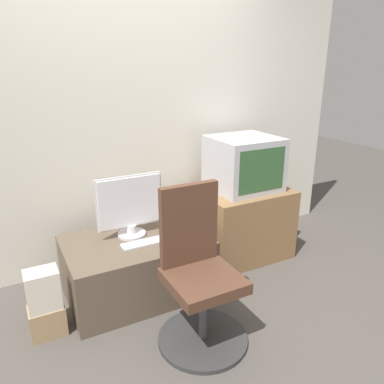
{
  "coord_description": "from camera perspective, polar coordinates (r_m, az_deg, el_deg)",
  "views": [
    {
      "loc": [
        -0.94,
        -1.67,
        1.7
      ],
      "look_at": [
        0.39,
        0.86,
        0.7
      ],
      "focal_mm": 35.0,
      "sensor_mm": 36.0,
      "label": 1
    }
  ],
  "objects": [
    {
      "name": "ground_plane",
      "position": [
        2.56,
        1.3,
        -22.3
      ],
      "size": [
        12.0,
        12.0,
        0.0
      ],
      "primitive_type": "plane",
      "color": "#4C4742"
    },
    {
      "name": "crt_tv",
      "position": [
        3.29,
        7.89,
        4.33
      ],
      "size": [
        0.55,
        0.52,
        0.46
      ],
      "color": "#B7B7BC",
      "rests_on": "side_stand"
    },
    {
      "name": "main_monitor",
      "position": [
        2.81,
        -9.41,
        -2.17
      ],
      "size": [
        0.5,
        0.21,
        0.47
      ],
      "color": "silver",
      "rests_on": "desk"
    },
    {
      "name": "mouse",
      "position": [
        2.82,
        -2.51,
        -6.63
      ],
      "size": [
        0.07,
        0.04,
        0.03
      ],
      "color": "black",
      "rests_on": "desk"
    },
    {
      "name": "cardboard_box_upper",
      "position": [
        2.62,
        -21.76,
        -13.65
      ],
      "size": [
        0.2,
        0.15,
        0.26
      ],
      "color": "beige",
      "rests_on": "cardboard_box_lower"
    },
    {
      "name": "office_chair",
      "position": [
        2.39,
        1.06,
        -13.61
      ],
      "size": [
        0.58,
        0.58,
        1.01
      ],
      "color": "#333333",
      "rests_on": "ground_plane"
    },
    {
      "name": "side_stand",
      "position": [
        3.45,
        7.52,
        -4.54
      ],
      "size": [
        0.79,
        0.62,
        0.63
      ],
      "color": "olive",
      "rests_on": "ground_plane"
    },
    {
      "name": "keyboard",
      "position": [
        2.75,
        -7.18,
        -7.68
      ],
      "size": [
        0.34,
        0.1,
        0.01
      ],
      "color": "silver",
      "rests_on": "desk"
    },
    {
      "name": "wall_back",
      "position": [
        3.16,
        -10.53,
        11.7
      ],
      "size": [
        4.4,
        0.05,
        2.6
      ],
      "color": "silver",
      "rests_on": "ground_plane"
    },
    {
      "name": "cardboard_box_lower",
      "position": [
        2.75,
        -21.14,
        -17.75
      ],
      "size": [
        0.22,
        0.17,
        0.2
      ],
      "color": "#A3845B",
      "rests_on": "ground_plane"
    },
    {
      "name": "desk",
      "position": [
        2.94,
        -8.37,
        -11.07
      ],
      "size": [
        1.04,
        0.7,
        0.45
      ],
      "color": "brown",
      "rests_on": "ground_plane"
    }
  ]
}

